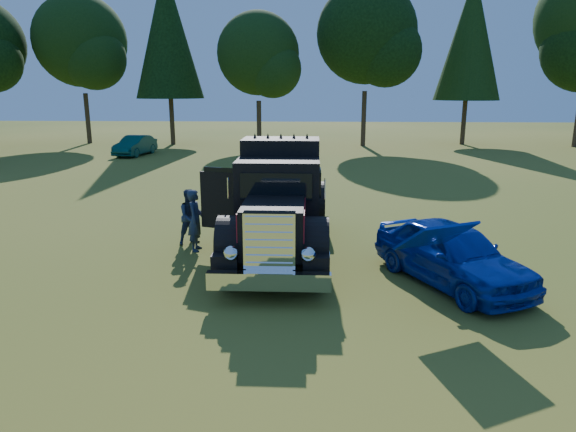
# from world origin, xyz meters

# --- Properties ---
(ground) EXTENTS (120.00, 120.00, 0.00)m
(ground) POSITION_xyz_m (0.00, 0.00, 0.00)
(ground) COLOR #3B5318
(ground) RESTS_ON ground
(treeline) EXTENTS (72.10, 24.37, 13.84)m
(treeline) POSITION_xyz_m (1.02, 27.87, 7.89)
(treeline) COLOR #2D2116
(treeline) RESTS_ON ground
(diamond_t_truck) EXTENTS (3.34, 7.16, 3.00)m
(diamond_t_truck) POSITION_xyz_m (-0.77, 2.84, 1.28)
(diamond_t_truck) COLOR black
(diamond_t_truck) RESTS_ON ground
(hotrod_coupe) EXTENTS (3.35, 4.47, 1.89)m
(hotrod_coupe) POSITION_xyz_m (3.22, 0.99, 0.71)
(hotrod_coupe) COLOR #081EBC
(hotrod_coupe) RESTS_ON ground
(spectator_near) EXTENTS (0.42, 0.62, 1.68)m
(spectator_near) POSITION_xyz_m (-3.06, 3.18, 0.84)
(spectator_near) COLOR #1B213F
(spectator_near) RESTS_ON ground
(spectator_far) EXTENTS (0.97, 0.94, 1.57)m
(spectator_far) POSITION_xyz_m (-3.32, 3.77, 0.79)
(spectator_far) COLOR #212F4F
(spectator_far) RESTS_ON ground
(distant_teal_car) EXTENTS (1.92, 4.08, 1.29)m
(distant_teal_car) POSITION_xyz_m (-11.63, 23.42, 0.65)
(distant_teal_car) COLOR #0B3D44
(distant_teal_car) RESTS_ON ground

